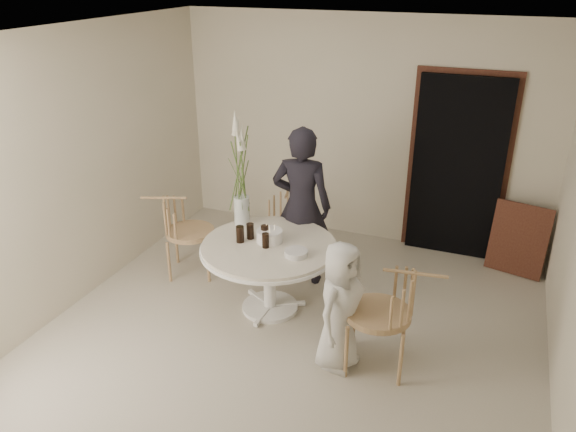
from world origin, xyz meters
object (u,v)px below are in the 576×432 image
at_px(chair_left, 178,224).
at_px(birthday_cake, 269,236).
at_px(chair_far, 287,215).
at_px(girl, 301,206).
at_px(table, 269,255).
at_px(flower_vase, 241,179).
at_px(chair_right, 395,305).
at_px(boy, 340,307).

bearing_deg(chair_left, birthday_cake, -123.21).
xyz_separation_m(chair_far, girl, (0.34, -0.44, 0.34)).
height_order(table, flower_vase, flower_vase).
xyz_separation_m(girl, flower_vase, (-0.52, -0.36, 0.36)).
bearing_deg(birthday_cake, chair_right, -20.05).
xyz_separation_m(chair_right, boy, (-0.44, -0.12, -0.04)).
relative_size(chair_far, birthday_cake, 3.21).
distance_m(chair_far, chair_right, 2.22).
bearing_deg(boy, chair_far, 46.44).
bearing_deg(flower_vase, chair_left, -179.19).
distance_m(table, chair_far, 1.15).
relative_size(table, chair_right, 1.38).
bearing_deg(birthday_cake, chair_left, 167.70).
bearing_deg(birthday_cake, flower_vase, 147.19).
height_order(birthday_cake, flower_vase, flower_vase).
bearing_deg(boy, table, 69.78).
xyz_separation_m(chair_left, flower_vase, (0.78, 0.01, 0.63)).
height_order(chair_far, chair_left, chair_left).
height_order(chair_right, birthday_cake, chair_right).
bearing_deg(chair_left, table, -125.39).
relative_size(chair_right, girl, 0.56).
bearing_deg(chair_right, table, -115.85).
height_order(table, chair_far, chair_far).
xyz_separation_m(chair_far, chair_left, (-0.96, -0.80, 0.08)).
bearing_deg(table, chair_far, 103.38).
height_order(boy, birthday_cake, boy).
distance_m(chair_far, birthday_cake, 1.13).
bearing_deg(girl, birthday_cake, 74.60).
height_order(chair_right, flower_vase, flower_vase).
relative_size(table, chair_left, 1.44).
bearing_deg(chair_far, chair_right, -58.97).
bearing_deg(table, flower_vase, 143.54).
relative_size(boy, flower_vase, 0.98).
distance_m(boy, birthday_cake, 1.11).
bearing_deg(chair_right, chair_far, -142.06).
distance_m(chair_left, birthday_cake, 1.25).
distance_m(boy, flower_vase, 1.72).
bearing_deg(birthday_cake, girl, 81.48).
relative_size(girl, boy, 1.48).
height_order(chair_left, girl, girl).
bearing_deg(boy, chair_right, -62.32).
xyz_separation_m(chair_left, birthday_cake, (1.21, -0.26, 0.19)).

